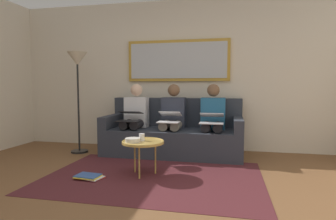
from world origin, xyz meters
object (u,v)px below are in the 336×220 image
Objects in this scene: coffee_table at (143,143)px; standing_lamp at (77,70)px; cup at (142,137)px; laptop_black at (130,116)px; couch at (173,135)px; framed_mirror at (178,61)px; bowl at (133,140)px; person_right at (135,116)px; person_left at (213,118)px; laptop_silver at (212,119)px; person_middle at (173,117)px; laptop_white at (170,117)px; magazine_stack at (89,177)px.

coffee_table is 0.31× the size of standing_lamp.
cup is 1.00m from laptop_black.
framed_mirror is (0.00, -0.39, 1.24)m from couch.
bowl is 1.30m from person_right.
bowl is 1.52m from person_left.
laptop_silver reaches higher than bowl.
person_middle reaches higher than coffee_table.
laptop_black is at bearing 47.55° from framed_mirror.
framed_mirror is 9.73× the size of bowl.
couch is 0.71m from person_left.
coffee_table is at bearing 81.18° from laptop_white.
cup is at bearing 47.21° from laptop_silver.
laptop_black is at bearing -94.21° from magazine_stack.
laptop_white is at bearing -104.16° from bowl.
magazine_stack is at bearing 68.88° from framed_mirror.
laptop_black reaches higher than laptop_silver.
cup is at bearing 83.89° from framed_mirror.
standing_lamp reaches higher than magazine_stack.
person_left reaches higher than magazine_stack.
framed_mirror is 19.90× the size of cup.
person_middle is at bearing -101.51° from bowl.
person_middle is at bearing 90.00° from couch.
coffee_table is 0.14m from bowl.
bowl is (0.11, 0.08, 0.04)m from coffee_table.
bowl reaches higher than coffee_table.
person_middle is at bearing -117.02° from magazine_stack.
laptop_white is at bearing 159.80° from person_right.
magazine_stack is at bearing 25.31° from coffee_table.
person_middle is 0.68m from laptop_black.
laptop_black is at bearing 177.24° from standing_lamp.
coffee_table is 1.27m from person_right.
cup is 0.08× the size of person_middle.
cup is 0.08× the size of person_right.
person_right reaches higher than laptop_black.
bowl is 1.34m from laptop_silver.
coffee_table is 1.50× the size of laptop_silver.
laptop_black is at bearing 0.65° from laptop_white.
cup is 0.08× the size of person_left.
person_right is (0.64, 0.46, -0.94)m from framed_mirror.
laptop_black is 0.22× the size of standing_lamp.
framed_mirror is 4.90× the size of laptop_black.
framed_mirror is 1.32m from laptop_black.
person_middle reaches higher than magazine_stack.
person_left is at bearing -169.26° from laptop_black.
couch is 0.31m from person_middle.
laptop_white is at bearing 20.20° from person_left.
person_left is at bearing -125.99° from bowl.
couch is at bearing -90.00° from laptop_white.
framed_mirror is 1.23m from person_left.
coffee_table is 1.40m from person_left.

